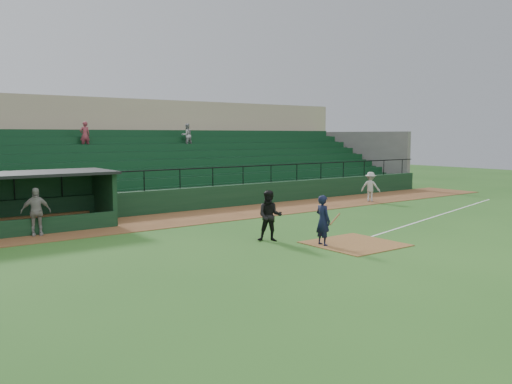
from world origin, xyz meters
TOP-DOWN VIEW (x-y plane):
  - ground at (0.00, 0.00)m, footprint 90.00×90.00m
  - warning_track at (0.00, 8.00)m, footprint 40.00×4.00m
  - home_plate_dirt at (0.00, -1.00)m, footprint 3.00×3.00m
  - foul_line at (8.00, 1.20)m, footprint 17.49×4.44m
  - stadium_structure at (-0.00, 16.46)m, footprint 38.00×13.08m
  - batter_at_plate at (-1.10, -0.46)m, footprint 1.03×0.71m
  - umpire at (-2.13, 1.30)m, footprint 1.18×1.15m
  - runner at (9.98, 6.99)m, footprint 1.08×1.30m
  - dugout_player_a at (-8.84, 7.60)m, footprint 1.17×0.65m

SIDE VIEW (x-z plane):
  - ground at x=0.00m, z-range 0.00..0.00m
  - foul_line at x=8.00m, z-range 0.00..0.01m
  - warning_track at x=0.00m, z-range 0.00..0.03m
  - home_plate_dirt at x=0.00m, z-range 0.00..0.03m
  - runner at x=9.98m, z-range 0.03..1.78m
  - batter_at_plate at x=-1.10m, z-range 0.00..1.83m
  - umpire at x=-2.13m, z-range 0.00..1.91m
  - dugout_player_a at x=-8.84m, z-range 0.03..1.92m
  - stadium_structure at x=0.00m, z-range -0.90..5.50m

